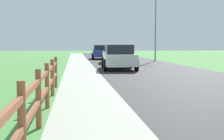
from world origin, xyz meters
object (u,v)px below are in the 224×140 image
(parked_car_silver, at_px, (115,54))
(street_lamp, at_px, (157,22))
(parked_suv_white, at_px, (119,57))
(parked_car_blue, at_px, (101,52))

(parked_car_silver, distance_m, street_lamp, 6.09)
(parked_suv_white, height_order, parked_car_silver, parked_suv_white)
(parked_suv_white, height_order, street_lamp, street_lamp)
(parked_suv_white, bearing_deg, parked_car_silver, 85.24)
(parked_suv_white, relative_size, parked_car_blue, 0.99)
(parked_suv_white, relative_size, street_lamp, 0.74)
(parked_suv_white, distance_m, parked_car_silver, 7.57)
(parked_suv_white, relative_size, parked_car_silver, 1.00)
(parked_car_silver, height_order, street_lamp, street_lamp)
(parked_suv_white, xyz_separation_m, parked_car_blue, (0.14, 15.75, -0.05))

